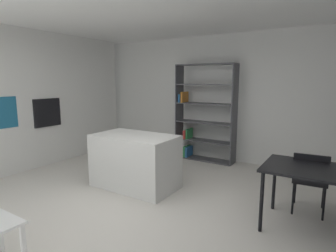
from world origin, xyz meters
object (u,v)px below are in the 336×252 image
(kitchen_island, at_px, (135,161))
(open_bookshelf, at_px, (202,116))
(dining_table, at_px, (307,175))
(dining_chair_far, at_px, (310,177))
(built_in_oven, at_px, (47,112))

(kitchen_island, relative_size, open_bookshelf, 0.65)
(dining_table, relative_size, dining_chair_far, 1.13)
(kitchen_island, height_order, open_bookshelf, open_bookshelf)
(dining_chair_far, bearing_deg, kitchen_island, 6.10)
(dining_table, bearing_deg, dining_chair_far, 89.14)
(kitchen_island, bearing_deg, built_in_oven, 179.65)
(built_in_oven, bearing_deg, dining_table, 0.14)
(open_bookshelf, distance_m, dining_table, 3.14)
(built_in_oven, relative_size, open_bookshelf, 0.28)
(built_in_oven, bearing_deg, dining_chair_far, 5.19)
(open_bookshelf, relative_size, dining_table, 2.21)
(open_bookshelf, bearing_deg, built_in_oven, -141.03)
(built_in_oven, relative_size, dining_table, 0.62)
(open_bookshelf, height_order, dining_chair_far, open_bookshelf)
(built_in_oven, height_order, kitchen_island, built_in_oven)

